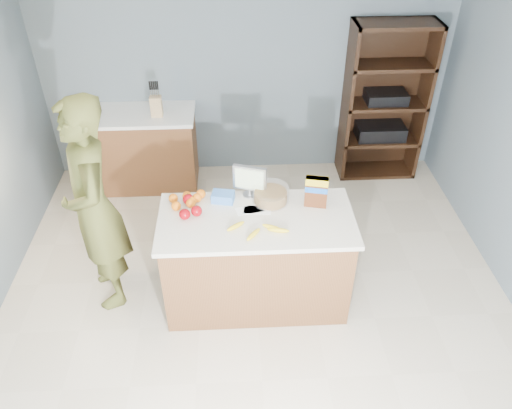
{
  "coord_description": "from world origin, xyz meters",
  "views": [
    {
      "loc": [
        -0.16,
        -2.78,
        3.35
      ],
      "look_at": [
        0.0,
        0.35,
        1.0
      ],
      "focal_mm": 35.0,
      "sensor_mm": 36.0,
      "label": 1
    }
  ],
  "objects_px": {
    "counter_peninsula": "(256,263)",
    "cereal_box": "(316,190)",
    "tv": "(250,180)",
    "shelving_unit": "(383,104)",
    "person": "(94,208)"
  },
  "relations": [
    {
      "from": "counter_peninsula",
      "to": "cereal_box",
      "type": "distance_m",
      "value": 0.82
    },
    {
      "from": "tv",
      "to": "cereal_box",
      "type": "height_order",
      "value": "tv"
    },
    {
      "from": "tv",
      "to": "cereal_box",
      "type": "xyz_separation_m",
      "value": [
        0.53,
        -0.17,
        -0.0
      ]
    },
    {
      "from": "counter_peninsula",
      "to": "shelving_unit",
      "type": "distance_m",
      "value": 2.61
    },
    {
      "from": "tv",
      "to": "person",
      "type": "bearing_deg",
      "value": -172.07
    },
    {
      "from": "person",
      "to": "tv",
      "type": "bearing_deg",
      "value": 77.8
    },
    {
      "from": "person",
      "to": "cereal_box",
      "type": "bearing_deg",
      "value": 69.97
    },
    {
      "from": "tv",
      "to": "counter_peninsula",
      "type": "bearing_deg",
      "value": -83.2
    },
    {
      "from": "shelving_unit",
      "to": "cereal_box",
      "type": "distance_m",
      "value": 2.19
    },
    {
      "from": "cereal_box",
      "to": "person",
      "type": "bearing_deg",
      "value": -179.9
    },
    {
      "from": "counter_peninsula",
      "to": "tv",
      "type": "height_order",
      "value": "tv"
    },
    {
      "from": "person",
      "to": "cereal_box",
      "type": "height_order",
      "value": "person"
    },
    {
      "from": "shelving_unit",
      "to": "tv",
      "type": "xyz_separation_m",
      "value": [
        -1.59,
        -1.73,
        0.19
      ]
    },
    {
      "from": "counter_peninsula",
      "to": "cereal_box",
      "type": "bearing_deg",
      "value": 16.43
    },
    {
      "from": "counter_peninsula",
      "to": "person",
      "type": "xyz_separation_m",
      "value": [
        -1.29,
        0.14,
        0.53
      ]
    }
  ]
}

